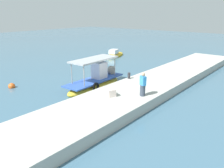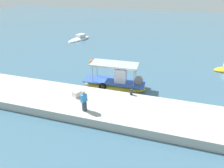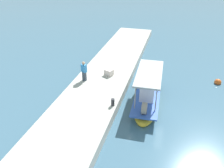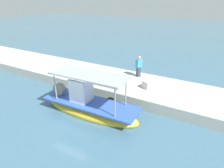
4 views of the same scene
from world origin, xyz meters
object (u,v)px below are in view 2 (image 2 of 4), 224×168
at_px(cargo_crate, 77,94).
at_px(moored_boat_mid, 79,39).
at_px(mooring_bollard, 131,92).
at_px(fisherman_near_bollard, 84,102).
at_px(marker_buoy, 92,62).
at_px(main_fishing_boat, 115,83).

relative_size(cargo_crate, moored_boat_mid, 0.12).
distance_m(mooring_bollard, moored_boat_mid, 21.98).
relative_size(fisherman_near_bollard, cargo_crate, 2.45).
bearing_deg(marker_buoy, mooring_bollard, -48.58).
bearing_deg(main_fishing_boat, moored_boat_mid, 125.83).
relative_size(main_fishing_boat, fisherman_near_bollard, 3.79).
xyz_separation_m(main_fishing_boat, moored_boat_mid, (-11.16, 15.46, -0.35)).
bearing_deg(fisherman_near_bollard, moored_boat_mid, 116.20).
height_order(main_fishing_boat, fisherman_near_bollard, main_fishing_boat).
bearing_deg(mooring_bollard, main_fishing_boat, 133.58).
bearing_deg(moored_boat_mid, fisherman_near_bollard, -63.80).
height_order(main_fishing_boat, moored_boat_mid, main_fishing_boat).
xyz_separation_m(main_fishing_boat, cargo_crate, (-2.36, -3.68, 0.50)).
height_order(mooring_bollard, cargo_crate, mooring_bollard).
bearing_deg(mooring_bollard, cargo_crate, -160.35).
xyz_separation_m(marker_buoy, moored_boat_mid, (-6.41, 9.91, 0.02)).
bearing_deg(fisherman_near_bollard, mooring_bollard, 47.91).
xyz_separation_m(main_fishing_boat, mooring_bollard, (2.02, -2.12, 0.51)).
distance_m(mooring_bollard, marker_buoy, 10.26).
relative_size(marker_buoy, moored_boat_mid, 0.11).
distance_m(cargo_crate, moored_boat_mid, 21.08).
relative_size(mooring_bollard, moored_boat_mid, 0.10).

